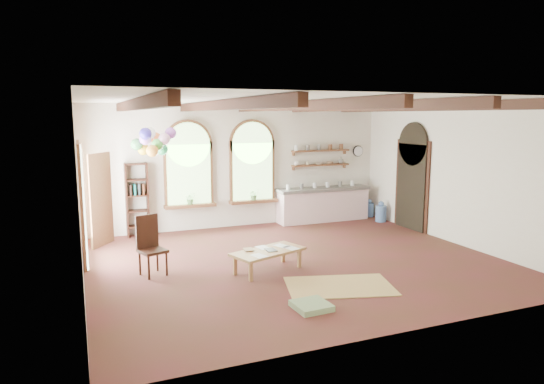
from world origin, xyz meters
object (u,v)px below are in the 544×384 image
coffee_table (268,253)px  balloon_cluster (154,142)px  kitchen_counter (323,204)px  side_chair (152,258)px

coffee_table → balloon_cluster: size_ratio=1.33×
coffee_table → kitchen_counter: bearing=49.4°
side_chair → balloon_cluster: (0.41, 2.08, 2.03)m
coffee_table → side_chair: side_chair is taller
kitchen_counter → balloon_cluster: 5.14m
kitchen_counter → coffee_table: (-3.05, -3.55, -0.12)m
kitchen_counter → balloon_cluster: size_ratio=2.31×
balloon_cluster → kitchen_counter: bearing=10.8°
side_chair → balloon_cluster: balloon_cluster is taller
coffee_table → side_chair: bearing=164.3°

